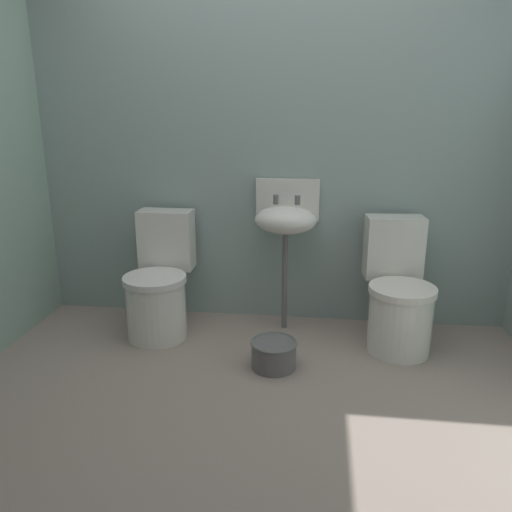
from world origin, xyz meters
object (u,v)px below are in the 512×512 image
Objects in this scene: toilet_left at (159,286)px; sink at (286,218)px; bucket at (274,353)px; toilet_right at (398,297)px.

sink is at bearing -167.32° from toilet_left.
bucket is at bearing -91.90° from sink.
toilet_right is 2.87× the size of bucket.
sink reaches higher than toilet_right.
toilet_left is at bearing -166.89° from sink.
toilet_right is at bearing 27.96° from bucket.
sink reaches higher than bucket.
bucket is (-0.73, -0.39, -0.24)m from toilet_right.
toilet_left is at bearing 153.76° from bucket.
toilet_right reaches higher than bucket.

